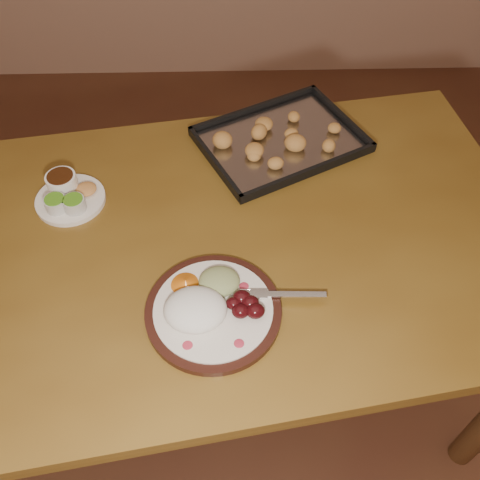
{
  "coord_description": "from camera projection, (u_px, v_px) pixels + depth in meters",
  "views": [
    {
      "loc": [
        0.22,
        -0.62,
        1.71
      ],
      "look_at": [
        0.24,
        0.15,
        0.77
      ],
      "focal_mm": 40.0,
      "sensor_mm": 36.0,
      "label": 1
    }
  ],
  "objects": [
    {
      "name": "condiment_saucer",
      "position": [
        68.0,
        195.0,
        1.3
      ],
      "size": [
        0.17,
        0.17,
        0.06
      ],
      "rotation": [
        0.0,
        0.0,
        0.26
      ],
      "color": "white",
      "rests_on": "dining_table"
    },
    {
      "name": "ground",
      "position": [
        168.0,
        429.0,
        1.71
      ],
      "size": [
        4.0,
        4.0,
        0.0
      ],
      "primitive_type": "plane",
      "color": "#57331E",
      "rests_on": "ground"
    },
    {
      "name": "dinner_plate",
      "position": [
        210.0,
        307.0,
        1.1
      ],
      "size": [
        0.38,
        0.28,
        0.07
      ],
      "rotation": [
        0.0,
        0.0,
        0.17
      ],
      "color": "black",
      "rests_on": "dining_table"
    },
    {
      "name": "baking_tray",
      "position": [
        280.0,
        139.0,
        1.44
      ],
      "size": [
        0.5,
        0.46,
        0.04
      ],
      "rotation": [
        0.0,
        0.0,
        0.47
      ],
      "color": "black",
      "rests_on": "dining_table"
    },
    {
      "name": "dining_table",
      "position": [
        218.0,
        263.0,
        1.32
      ],
      "size": [
        1.62,
        1.12,
        0.75
      ],
      "rotation": [
        0.0,
        0.0,
        0.16
      ],
      "color": "brown",
      "rests_on": "ground"
    }
  ]
}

